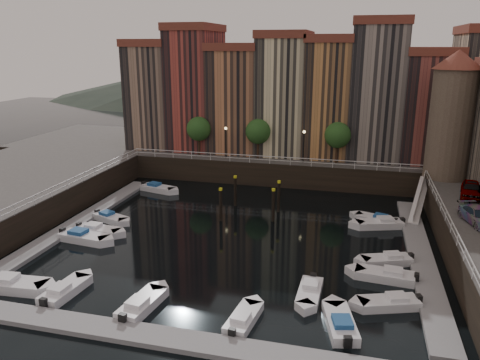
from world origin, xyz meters
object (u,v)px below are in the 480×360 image
(boat_left_1, at_px, (83,237))
(car_c, at_px, (478,217))
(mooring_pilings, at_px, (252,200))
(car_a, at_px, (471,190))
(corner_tower, at_px, (452,113))
(car_b, at_px, (477,192))
(boat_left_0, at_px, (13,285))
(boat_left_2, at_px, (98,230))
(gangway, at_px, (420,197))

(boat_left_1, relative_size, car_c, 1.09)
(mooring_pilings, relative_size, car_a, 1.22)
(corner_tower, relative_size, car_b, 3.46)
(car_c, bearing_deg, boat_left_1, 172.96)
(car_a, bearing_deg, boat_left_1, -148.75)
(boat_left_0, relative_size, car_a, 1.14)
(car_b, relative_size, car_c, 0.87)
(boat_left_0, distance_m, boat_left_1, 9.13)
(mooring_pilings, height_order, car_b, car_b)
(corner_tower, bearing_deg, mooring_pilings, -156.10)
(boat_left_2, relative_size, car_b, 1.15)
(gangway, bearing_deg, mooring_pilings, -165.75)
(boat_left_0, bearing_deg, mooring_pilings, 51.05)
(boat_left_2, relative_size, car_a, 1.00)
(boat_left_2, distance_m, car_c, 33.61)
(car_b, bearing_deg, boat_left_0, -134.87)
(boat_left_2, bearing_deg, car_c, 9.47)
(boat_left_0, distance_m, car_a, 40.92)
(mooring_pilings, height_order, boat_left_1, mooring_pilings)
(boat_left_2, bearing_deg, boat_left_1, -97.36)
(car_b, height_order, car_c, car_c)
(boat_left_0, height_order, car_b, car_b)
(gangway, bearing_deg, boat_left_2, -156.52)
(car_b, bearing_deg, boat_left_1, -146.99)
(boat_left_0, relative_size, car_b, 1.31)
(gangway, height_order, car_c, car_c)
(mooring_pilings, distance_m, car_b, 21.89)
(mooring_pilings, xyz_separation_m, car_c, (20.33, -5.61, 2.02))
(corner_tower, distance_m, car_b, 9.86)
(mooring_pilings, relative_size, boat_left_2, 1.22)
(corner_tower, xyz_separation_m, boat_left_1, (-33.24, -19.39, -9.81))
(boat_left_0, xyz_separation_m, car_a, (34.58, 21.63, 3.38))
(corner_tower, bearing_deg, gangway, -122.80)
(car_a, height_order, car_c, car_a)
(boat_left_1, bearing_deg, car_b, 25.35)
(mooring_pilings, relative_size, boat_left_0, 1.07)
(boat_left_1, bearing_deg, car_c, 14.49)
(corner_tower, xyz_separation_m, car_b, (1.85, -7.14, -6.54))
(boat_left_1, bearing_deg, boat_left_0, -83.78)
(corner_tower, height_order, boat_left_0, corner_tower)
(car_c, bearing_deg, boat_left_0, -172.71)
(car_b, bearing_deg, gangway, 164.67)
(corner_tower, xyz_separation_m, car_a, (1.35, -6.88, -6.41))
(mooring_pilings, bearing_deg, boat_left_0, -124.10)
(corner_tower, bearing_deg, boat_left_0, -139.37)
(corner_tower, xyz_separation_m, boat_left_0, (-33.22, -28.51, -9.80))
(boat_left_2, distance_m, car_a, 35.99)
(corner_tower, height_order, car_a, corner_tower)
(gangway, bearing_deg, boat_left_1, -153.87)
(gangway, relative_size, boat_left_1, 1.66)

